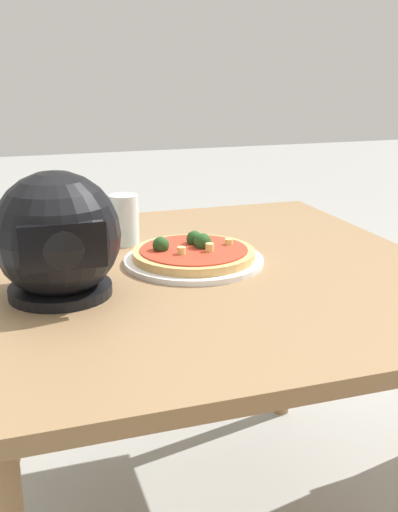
{
  "coord_description": "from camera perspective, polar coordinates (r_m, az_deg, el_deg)",
  "views": [
    {
      "loc": [
        0.41,
        1.21,
        1.14
      ],
      "look_at": [
        0.01,
        -0.01,
        0.74
      ],
      "focal_mm": 43.68,
      "sensor_mm": 36.0,
      "label": 1
    }
  ],
  "objects": [
    {
      "name": "motorcycle_helmet",
      "position": [
        1.18,
        -12.87,
        1.64
      ],
      "size": [
        0.24,
        0.24,
        0.24
      ],
      "color": "black",
      "rests_on": "dining_table"
    },
    {
      "name": "pizza",
      "position": [
        1.36,
        -0.53,
        0.34
      ],
      "size": [
        0.27,
        0.27,
        0.05
      ],
      "color": "tan",
      "rests_on": "pizza_plate"
    },
    {
      "name": "drinking_glass",
      "position": [
        1.5,
        -6.86,
        3.3
      ],
      "size": [
        0.07,
        0.07,
        0.12
      ],
      "primitive_type": "cylinder",
      "color": "silver",
      "rests_on": "dining_table"
    },
    {
      "name": "pizza_plate",
      "position": [
        1.36,
        -0.48,
        -0.42
      ],
      "size": [
        0.31,
        0.31,
        0.01
      ],
      "primitive_type": "cylinder",
      "color": "white",
      "rests_on": "dining_table"
    },
    {
      "name": "dining_table",
      "position": [
        1.37,
        0.47,
        -4.05
      ],
      "size": [
        1.0,
        1.07,
        0.72
      ],
      "color": "olive",
      "rests_on": "ground"
    }
  ]
}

